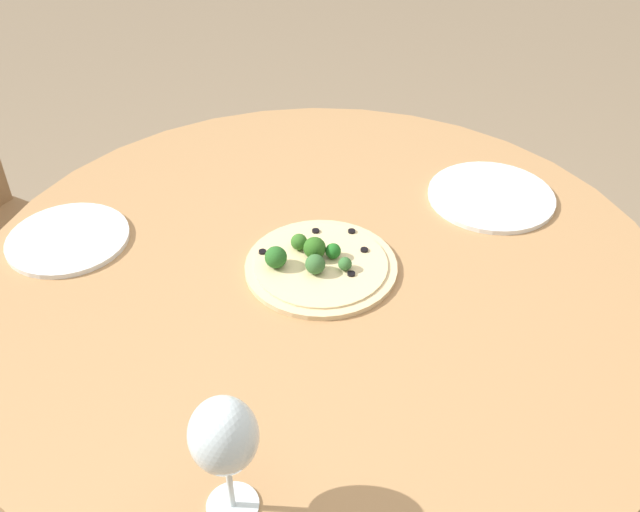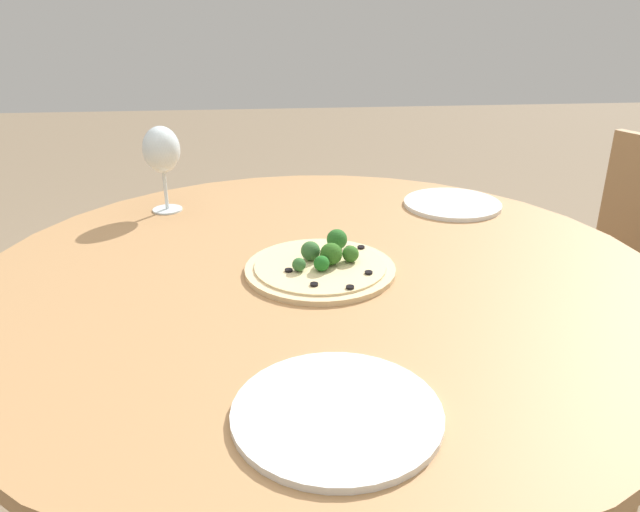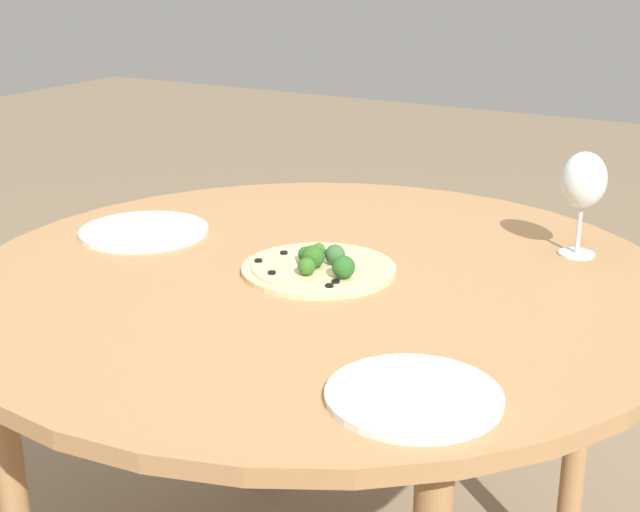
% 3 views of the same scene
% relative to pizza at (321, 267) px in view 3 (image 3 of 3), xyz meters
% --- Properties ---
extents(dining_table, '(1.26, 1.26, 0.77)m').
position_rel_pizza_xyz_m(dining_table, '(-0.01, 0.00, -0.08)').
color(dining_table, '#A87A4C').
rests_on(dining_table, ground_plane).
extents(pizza, '(0.27, 0.27, 0.05)m').
position_rel_pizza_xyz_m(pizza, '(0.00, 0.00, 0.00)').
color(pizza, '#DBBC89').
rests_on(pizza, dining_table).
extents(wine_glass, '(0.08, 0.08, 0.20)m').
position_rel_pizza_xyz_m(wine_glass, '(0.36, 0.32, 0.13)').
color(wine_glass, silver).
rests_on(wine_glass, dining_table).
extents(plate_near, '(0.26, 0.26, 0.01)m').
position_rel_pizza_xyz_m(plate_near, '(-0.42, 0.02, -0.01)').
color(plate_near, silver).
rests_on(plate_near, dining_table).
extents(plate_far, '(0.23, 0.23, 0.01)m').
position_rel_pizza_xyz_m(plate_far, '(0.33, -0.34, -0.01)').
color(plate_far, silver).
rests_on(plate_far, dining_table).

